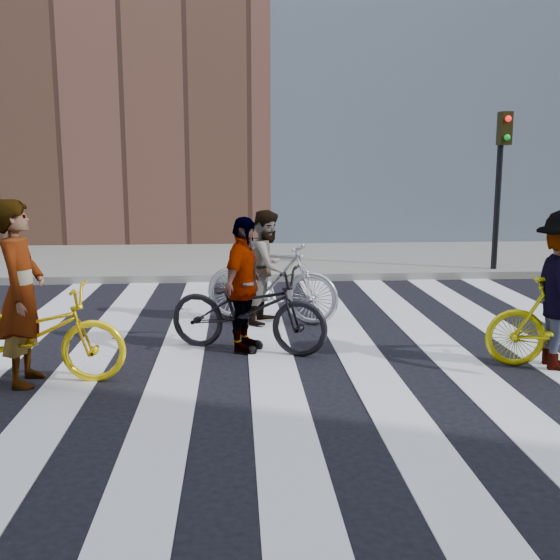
{
  "coord_description": "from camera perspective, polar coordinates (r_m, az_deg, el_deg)",
  "views": [
    {
      "loc": [
        -0.96,
        -7.73,
        2.34
      ],
      "look_at": [
        -0.41,
        0.3,
        0.89
      ],
      "focal_mm": 42.0,
      "sensor_mm": 36.0,
      "label": 1
    }
  ],
  "objects": [
    {
      "name": "zebra_crosswalk",
      "position": [
        8.13,
        3.07,
        -6.48
      ],
      "size": [
        8.25,
        10.0,
        0.01
      ],
      "color": "white",
      "rests_on": "ground"
    },
    {
      "name": "traffic_signal",
      "position": [
        14.11,
        18.69,
        9.45
      ],
      "size": [
        0.22,
        0.42,
        3.33
      ],
      "color": "black",
      "rests_on": "ground"
    },
    {
      "name": "rider_left",
      "position": [
        7.39,
        -21.6,
        -1.08
      ],
      "size": [
        0.48,
        0.73,
        1.97
      ],
      "primitive_type": "imported",
      "rotation": [
        0.0,
        0.0,
        1.59
      ],
      "color": "slate",
      "rests_on": "ground"
    },
    {
      "name": "rider_rear",
      "position": [
        8.1,
        -3.21,
        -0.44
      ],
      "size": [
        0.75,
        1.07,
        1.69
      ],
      "primitive_type": "imported",
      "rotation": [
        0.0,
        0.0,
        1.19
      ],
      "color": "slate",
      "rests_on": "ground"
    },
    {
      "name": "bike_yellow_left",
      "position": [
        7.47,
        -21.0,
        -4.49
      ],
      "size": [
        2.03,
        0.74,
        1.06
      ],
      "primitive_type": "imported",
      "rotation": [
        0.0,
        0.0,
        1.59
      ],
      "color": "yellow",
      "rests_on": "ground"
    },
    {
      "name": "sidewalk_far",
      "position": [
        15.43,
        -0.29,
        1.79
      ],
      "size": [
        100.0,
        5.0,
        0.15
      ],
      "primitive_type": "cube",
      "color": "gray",
      "rests_on": "ground"
    },
    {
      "name": "bike_silver_mid",
      "position": [
        9.63,
        -0.78,
        -0.12
      ],
      "size": [
        2.11,
        1.3,
        1.23
      ],
      "primitive_type": "imported",
      "rotation": [
        0.0,
        0.0,
        1.19
      ],
      "color": "#B8BBC3",
      "rests_on": "ground"
    },
    {
      "name": "ground",
      "position": [
        8.14,
        3.07,
        -6.52
      ],
      "size": [
        100.0,
        100.0,
        0.0
      ],
      "primitive_type": "plane",
      "color": "black",
      "rests_on": "ground"
    },
    {
      "name": "bike_dark_rear",
      "position": [
        8.16,
        -2.83,
        -2.54
      ],
      "size": [
        2.18,
        1.42,
        1.08
      ],
      "primitive_type": "imported",
      "rotation": [
        0.0,
        0.0,
        1.19
      ],
      "color": "black",
      "rests_on": "ground"
    },
    {
      "name": "rider_mid",
      "position": [
        9.59,
        -1.08,
        1.16
      ],
      "size": [
        0.89,
        0.98,
        1.66
      ],
      "primitive_type": "imported",
      "rotation": [
        0.0,
        0.0,
        1.19
      ],
      "color": "slate",
      "rests_on": "ground"
    }
  ]
}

